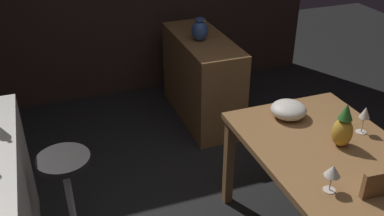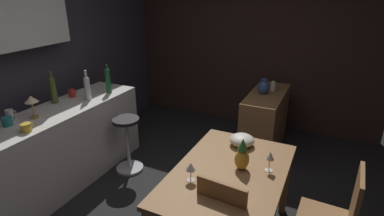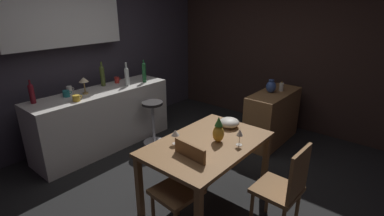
% 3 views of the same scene
% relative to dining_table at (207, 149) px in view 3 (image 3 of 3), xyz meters
% --- Properties ---
extents(ground_plane, '(9.00, 9.00, 0.00)m').
position_rel_dining_table_xyz_m(ground_plane, '(0.14, 0.48, -0.65)').
color(ground_plane, black).
extents(wall_kitchen_back, '(5.20, 0.33, 2.60)m').
position_rel_dining_table_xyz_m(wall_kitchen_back, '(0.08, 2.56, 0.76)').
color(wall_kitchen_back, '#38333D').
rests_on(wall_kitchen_back, ground_plane).
extents(wall_side_right, '(0.10, 4.40, 2.60)m').
position_rel_dining_table_xyz_m(wall_side_right, '(2.69, 0.78, 0.65)').
color(wall_side_right, '#33231E').
rests_on(wall_side_right, ground_plane).
extents(dining_table, '(1.35, 0.87, 0.74)m').
position_rel_dining_table_xyz_m(dining_table, '(0.00, 0.00, 0.00)').
color(dining_table, olive).
rests_on(dining_table, ground_plane).
extents(kitchen_counter, '(2.10, 0.60, 0.90)m').
position_rel_dining_table_xyz_m(kitchen_counter, '(0.06, 2.01, -0.20)').
color(kitchen_counter, silver).
rests_on(kitchen_counter, ground_plane).
extents(sideboard_cabinet, '(1.10, 0.44, 0.82)m').
position_rel_dining_table_xyz_m(sideboard_cabinet, '(1.86, 0.11, -0.24)').
color(sideboard_cabinet, olive).
rests_on(sideboard_cabinet, ground_plane).
extents(chair_near_window, '(0.43, 0.43, 0.89)m').
position_rel_dining_table_xyz_m(chair_near_window, '(-0.48, -0.06, -0.16)').
color(chair_near_window, olive).
rests_on(chair_near_window, ground_plane).
extents(chair_by_doorway, '(0.42, 0.42, 0.93)m').
position_rel_dining_table_xyz_m(chair_by_doorway, '(0.10, -0.83, -0.15)').
color(chair_by_doorway, olive).
rests_on(chair_by_doorway, ground_plane).
extents(bar_stool, '(0.34, 0.34, 0.69)m').
position_rel_dining_table_xyz_m(bar_stool, '(0.59, 1.49, -0.28)').
color(bar_stool, '#262323').
rests_on(bar_stool, ground_plane).
extents(wine_glass_left, '(0.07, 0.07, 0.18)m').
position_rel_dining_table_xyz_m(wine_glass_left, '(0.16, -0.29, 0.22)').
color(wine_glass_left, silver).
rests_on(wine_glass_left, dining_table).
extents(wine_glass_right, '(0.08, 0.08, 0.16)m').
position_rel_dining_table_xyz_m(wine_glass_right, '(-0.24, 0.23, 0.21)').
color(wine_glass_right, silver).
rests_on(wine_glass_right, dining_table).
extents(pineapple_centerpiece, '(0.12, 0.12, 0.28)m').
position_rel_dining_table_xyz_m(pineapple_centerpiece, '(0.09, -0.08, 0.20)').
color(pineapple_centerpiece, gold).
rests_on(pineapple_centerpiece, dining_table).
extents(fruit_bowl, '(0.23, 0.23, 0.11)m').
position_rel_dining_table_xyz_m(fruit_bowl, '(0.48, 0.04, 0.14)').
color(fruit_bowl, beige).
rests_on(fruit_bowl, dining_table).
extents(wine_bottle_green, '(0.07, 0.07, 0.36)m').
position_rel_dining_table_xyz_m(wine_bottle_green, '(0.79, 1.87, 0.42)').
color(wine_bottle_green, '#1E592D').
rests_on(wine_bottle_green, kitchen_counter).
extents(wine_bottle_olive, '(0.07, 0.07, 0.37)m').
position_rel_dining_table_xyz_m(wine_bottle_olive, '(0.24, 2.19, 0.42)').
color(wine_bottle_olive, '#475623').
rests_on(wine_bottle_olive, kitchen_counter).
extents(wine_bottle_ruby, '(0.07, 0.07, 0.31)m').
position_rel_dining_table_xyz_m(wine_bottle_ruby, '(-0.81, 2.17, 0.39)').
color(wine_bottle_ruby, maroon).
rests_on(wine_bottle_ruby, kitchen_counter).
extents(wine_bottle_clear, '(0.07, 0.07, 0.36)m').
position_rel_dining_table_xyz_m(wine_bottle_clear, '(0.49, 1.92, 0.40)').
color(wine_bottle_clear, silver).
rests_on(wine_bottle_clear, kitchen_counter).
extents(cup_teal, '(0.13, 0.09, 0.09)m').
position_rel_dining_table_xyz_m(cup_teal, '(-0.40, 2.11, 0.29)').
color(cup_teal, teal).
rests_on(cup_teal, kitchen_counter).
extents(cup_mustard, '(0.13, 0.09, 0.08)m').
position_rel_dining_table_xyz_m(cup_mustard, '(-0.41, 1.83, 0.29)').
color(cup_mustard, gold).
rests_on(cup_mustard, kitchen_counter).
extents(cup_white, '(0.11, 0.07, 0.11)m').
position_rel_dining_table_xyz_m(cup_white, '(-0.30, 2.20, 0.30)').
color(cup_white, white).
rests_on(cup_white, kitchen_counter).
extents(cup_red, '(0.11, 0.07, 0.10)m').
position_rel_dining_table_xyz_m(cup_red, '(0.47, 2.16, 0.29)').
color(cup_red, red).
rests_on(cup_red, kitchen_counter).
extents(counter_lamp, '(0.13, 0.13, 0.24)m').
position_rel_dining_table_xyz_m(counter_lamp, '(-0.17, 2.02, 0.43)').
color(counter_lamp, '#A58447').
rests_on(counter_lamp, kitchen_counter).
extents(pillar_candle_tall, '(0.06, 0.06, 0.15)m').
position_rel_dining_table_xyz_m(pillar_candle_tall, '(1.99, 0.07, 0.23)').
color(pillar_candle_tall, white).
rests_on(pillar_candle_tall, sideboard_cabinet).
extents(vase_ceramic_blue, '(0.15, 0.15, 0.20)m').
position_rel_dining_table_xyz_m(vase_ceramic_blue, '(1.81, 0.16, 0.26)').
color(vase_ceramic_blue, '#334C8C').
rests_on(vase_ceramic_blue, sideboard_cabinet).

